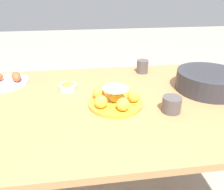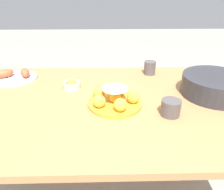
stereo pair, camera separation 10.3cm
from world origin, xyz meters
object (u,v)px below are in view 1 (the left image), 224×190
at_px(sauce_bowl, 68,87).
at_px(cup_near, 172,104).
at_px(serving_bowl, 209,80).
at_px(seafood_platter, 6,81).
at_px(cake_plate, 115,98).
at_px(cup_far, 142,67).
at_px(dining_table, 109,115).

xyz_separation_m(sauce_bowl, cup_near, (0.46, -0.29, 0.02)).
distance_m(serving_bowl, cup_near, 0.34).
relative_size(seafood_platter, cup_near, 2.91).
relative_size(cake_plate, cup_far, 3.07).
distance_m(cup_near, cup_far, 0.49).
bearing_deg(dining_table, sauce_bowl, 143.88).
height_order(dining_table, serving_bowl, serving_bowl).
xyz_separation_m(serving_bowl, sauce_bowl, (-0.74, 0.10, -0.04)).
xyz_separation_m(cake_plate, seafood_platter, (-0.58, 0.33, -0.02)).
height_order(sauce_bowl, seafood_platter, seafood_platter).
distance_m(dining_table, cake_plate, 0.13).
bearing_deg(sauce_bowl, cup_near, -31.91).
bearing_deg(cake_plate, dining_table, 116.50).
bearing_deg(sauce_bowl, seafood_platter, 159.30).
height_order(dining_table, cake_plate, cake_plate).
relative_size(dining_table, cup_far, 17.73).
relative_size(dining_table, cake_plate, 5.78).
xyz_separation_m(dining_table, sauce_bowl, (-0.20, 0.15, 0.10)).
height_order(dining_table, seafood_platter, seafood_platter).
relative_size(serving_bowl, cup_near, 3.96).
relative_size(serving_bowl, sauce_bowl, 3.60).
relative_size(cake_plate, cup_near, 3.00).
bearing_deg(dining_table, cup_far, 53.25).
relative_size(serving_bowl, cup_far, 4.05).
relative_size(sauce_bowl, cup_far, 1.13).
bearing_deg(cup_far, serving_bowl, -46.90).
height_order(sauce_bowl, cup_far, cup_far).
bearing_deg(dining_table, seafood_platter, 153.16).
xyz_separation_m(dining_table, cup_near, (0.26, -0.14, 0.12)).
height_order(cake_plate, serving_bowl, serving_bowl).
height_order(serving_bowl, seafood_platter, serving_bowl).
bearing_deg(cup_near, serving_bowl, 34.38).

